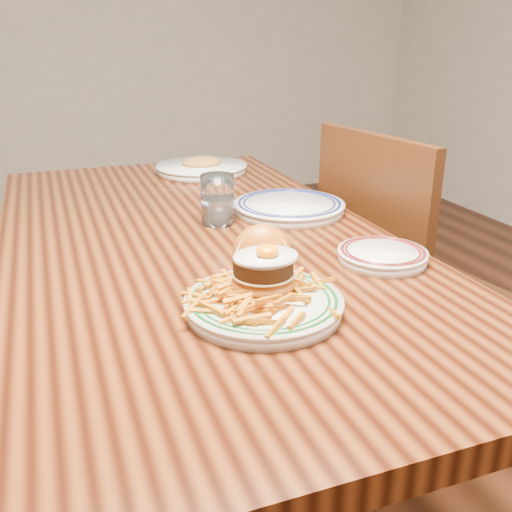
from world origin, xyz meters
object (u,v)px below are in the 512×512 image
object	(u,v)px
table	(197,271)
main_plate	(263,289)
chair_right	(399,282)
side_plate	(382,255)

from	to	relation	value
table	main_plate	xyz separation A→B (m)	(0.01, -0.40, 0.12)
chair_right	side_plate	xyz separation A→B (m)	(-0.31, -0.36, 0.26)
table	side_plate	distance (m)	0.44
table	chair_right	bearing A→B (deg)	6.69
chair_right	main_plate	bearing A→B (deg)	29.28
table	side_plate	size ratio (longest dim) A/B	8.91
side_plate	table	bearing A→B (deg)	115.90
table	chair_right	size ratio (longest dim) A/B	1.70
main_plate	chair_right	bearing A→B (deg)	57.21
main_plate	side_plate	xyz separation A→B (m)	(0.30, 0.11, -0.02)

